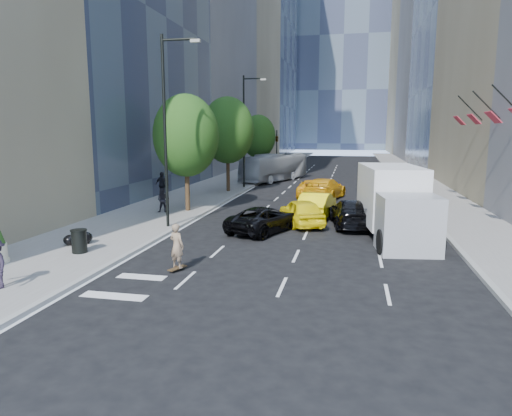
% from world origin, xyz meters
% --- Properties ---
extents(ground, '(160.00, 160.00, 0.00)m').
position_xyz_m(ground, '(0.00, 0.00, 0.00)').
color(ground, black).
rests_on(ground, ground).
extents(sidewalk_left, '(6.00, 120.00, 0.15)m').
position_xyz_m(sidewalk_left, '(-9.00, 30.00, 0.07)').
color(sidewalk_left, slate).
rests_on(sidewalk_left, ground).
extents(sidewalk_right, '(4.00, 120.00, 0.15)m').
position_xyz_m(sidewalk_right, '(10.00, 30.00, 0.07)').
color(sidewalk_right, slate).
rests_on(sidewalk_right, ground).
extents(tower_left_mid, '(20.00, 24.00, 45.00)m').
position_xyz_m(tower_left_mid, '(-22.00, 42.00, 22.50)').
color(tower_left_mid, slate).
rests_on(tower_left_mid, ground).
extents(tower_left_end, '(20.00, 28.00, 60.00)m').
position_xyz_m(tower_left_end, '(-22.00, 92.00, 30.00)').
color(tower_left_end, '#32394F').
rests_on(tower_left_end, ground).
extents(tower_right_far, '(20.00, 24.00, 50.00)m').
position_xyz_m(tower_right_far, '(22.00, 98.00, 25.00)').
color(tower_right_far, '#817559').
rests_on(tower_right_far, ground).
extents(lamp_near, '(2.13, 0.22, 10.00)m').
position_xyz_m(lamp_near, '(-6.32, 4.00, 5.81)').
color(lamp_near, black).
rests_on(lamp_near, sidewalk_left).
extents(lamp_far, '(2.13, 0.22, 10.00)m').
position_xyz_m(lamp_far, '(-6.32, 22.00, 5.81)').
color(lamp_far, black).
rests_on(lamp_far, sidewalk_left).
extents(tree_near, '(4.20, 4.20, 7.46)m').
position_xyz_m(tree_near, '(-7.20, 9.00, 4.97)').
color(tree_near, '#312313').
rests_on(tree_near, sidewalk_left).
extents(tree_mid, '(4.50, 4.50, 7.99)m').
position_xyz_m(tree_mid, '(-7.20, 19.00, 5.32)').
color(tree_mid, '#312313').
rests_on(tree_mid, sidewalk_left).
extents(tree_far, '(3.90, 3.90, 6.92)m').
position_xyz_m(tree_far, '(-7.20, 32.00, 4.62)').
color(tree_far, '#312313').
rests_on(tree_far, sidewalk_left).
extents(traffic_signal, '(2.48, 0.53, 5.20)m').
position_xyz_m(traffic_signal, '(-6.40, 40.00, 4.23)').
color(traffic_signal, black).
rests_on(traffic_signal, sidewalk_left).
extents(facade_flags, '(1.85, 13.30, 2.05)m').
position_xyz_m(facade_flags, '(10.64, 10.00, 6.18)').
color(facade_flags, black).
rests_on(facade_flags, ground).
extents(skateboarder, '(0.73, 0.61, 1.72)m').
position_xyz_m(skateboarder, '(-3.20, -3.00, 0.86)').
color(skateboarder, '#806950').
rests_on(skateboarder, ground).
extents(black_sedan_lincoln, '(3.91, 5.32, 1.34)m').
position_xyz_m(black_sedan_lincoln, '(-1.22, 4.38, 0.67)').
color(black_sedan_lincoln, black).
rests_on(black_sedan_lincoln, ground).
extents(black_sedan_mercedes, '(2.82, 5.42, 1.50)m').
position_xyz_m(black_sedan_mercedes, '(3.26, 6.73, 0.75)').
color(black_sedan_mercedes, black).
rests_on(black_sedan_mercedes, ground).
extents(taxi_a, '(3.34, 4.77, 1.51)m').
position_xyz_m(taxi_a, '(0.50, 6.55, 0.75)').
color(taxi_a, yellow).
rests_on(taxi_a, ground).
extents(taxi_b, '(2.21, 4.94, 1.57)m').
position_xyz_m(taxi_b, '(1.20, 9.00, 0.79)').
color(taxi_b, yellow).
rests_on(taxi_b, ground).
extents(taxi_c, '(2.49, 5.03, 1.37)m').
position_xyz_m(taxi_c, '(0.11, 18.00, 0.69)').
color(taxi_c, '#FEAC0D').
rests_on(taxi_c, ground).
extents(taxi_d, '(3.45, 6.04, 1.65)m').
position_xyz_m(taxi_d, '(1.20, 16.79, 0.82)').
color(taxi_d, '#E49E0C').
rests_on(taxi_d, ground).
extents(city_bus, '(5.91, 10.52, 2.88)m').
position_xyz_m(city_bus, '(-4.76, 28.76, 1.44)').
color(city_bus, '#B5B8BB').
rests_on(city_bus, ground).
extents(box_truck, '(3.62, 7.65, 3.52)m').
position_xyz_m(box_truck, '(5.35, 4.33, 1.79)').
color(box_truck, silver).
rests_on(box_truck, ground).
extents(pedestrian_a, '(0.87, 0.74, 1.59)m').
position_xyz_m(pedestrian_a, '(-8.43, 7.90, 0.95)').
color(pedestrian_a, black).
rests_on(pedestrian_a, sidewalk_left).
extents(pedestrian_b, '(1.22, 0.67, 1.98)m').
position_xyz_m(pedestrian_b, '(-11.20, 14.19, 1.14)').
color(pedestrian_b, black).
rests_on(pedestrian_b, sidewalk_left).
extents(trash_can, '(0.64, 0.64, 0.95)m').
position_xyz_m(trash_can, '(-8.07, -1.89, 0.63)').
color(trash_can, black).
rests_on(trash_can, sidewalk_left).
extents(garbage_bags, '(1.11, 1.07, 0.55)m').
position_xyz_m(garbage_bags, '(-8.93, -0.58, 0.41)').
color(garbage_bags, black).
rests_on(garbage_bags, sidewalk_left).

